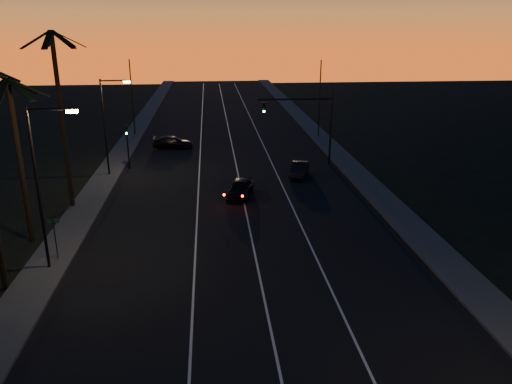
{
  "coord_description": "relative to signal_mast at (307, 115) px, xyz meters",
  "views": [
    {
      "loc": [
        -1.94,
        -5.76,
        12.9
      ],
      "look_at": [
        0.74,
        22.58,
        3.28
      ],
      "focal_mm": 35.0,
      "sensor_mm": 36.0,
      "label": 1
    }
  ],
  "objects": [
    {
      "name": "signal_post",
      "position": [
        -16.64,
        -0.01,
        -1.89
      ],
      "size": [
        0.28,
        0.37,
        4.2
      ],
      "color": "black",
      "rests_on": "ground"
    },
    {
      "name": "far_pole_right",
      "position": [
        3.86,
        12.01,
        -0.28
      ],
      "size": [
        0.14,
        0.14,
        9.0
      ],
      "primitive_type": "cylinder",
      "color": "black",
      "rests_on": "ground"
    },
    {
      "name": "lead_car",
      "position": [
        -6.83,
        -8.8,
        -4.08
      ],
      "size": [
        2.76,
        4.79,
        1.39
      ],
      "color": "black",
      "rests_on": "road"
    },
    {
      "name": "right_car",
      "position": [
        -1.27,
        -3.86,
        -4.13
      ],
      "size": [
        2.47,
        4.09,
        1.27
      ],
      "color": "black",
      "rests_on": "road"
    },
    {
      "name": "far_pole_left",
      "position": [
        -18.14,
        15.01,
        -0.28
      ],
      "size": [
        0.14,
        0.14,
        9.0
      ],
      "primitive_type": "cylinder",
      "color": "black",
      "rests_on": "ground"
    },
    {
      "name": "palm_far",
      "position": [
        -19.34,
        -9.99,
        2.83
      ],
      "size": [
        4.25,
        4.16,
        12.53
      ],
      "color": "black",
      "rests_on": "ground"
    },
    {
      "name": "palm_mid",
      "position": [
        -20.34,
        -15.99,
        1.47
      ],
      "size": [
        4.25,
        4.16,
        10.03
      ],
      "color": "black",
      "rests_on": "ground"
    },
    {
      "name": "lane_stripe_left",
      "position": [
        -10.14,
        -9.99,
        -4.76
      ],
      "size": [
        0.12,
        160.0,
        0.01
      ],
      "primitive_type": "cube",
      "color": "silver",
      "rests_on": "road"
    },
    {
      "name": "streetlight_left_far",
      "position": [
        -17.82,
        -1.99,
        0.28
      ],
      "size": [
        2.55,
        0.26,
        8.5
      ],
      "color": "black",
      "rests_on": "ground"
    },
    {
      "name": "streetlight_left_near",
      "position": [
        -17.84,
        -19.99,
        0.54
      ],
      "size": [
        2.55,
        0.26,
        9.0
      ],
      "color": "black",
      "rests_on": "ground"
    },
    {
      "name": "sidewalk_right",
      "position": [
        4.06,
        -9.99,
        -4.7
      ],
      "size": [
        2.4,
        170.0,
        0.16
      ],
      "primitive_type": "cube",
      "color": "#363633",
      "rests_on": "ground"
    },
    {
      "name": "lane_stripe_mid",
      "position": [
        -6.64,
        -9.99,
        -4.76
      ],
      "size": [
        0.12,
        160.0,
        0.01
      ],
      "primitive_type": "cube",
      "color": "silver",
      "rests_on": "road"
    },
    {
      "name": "cross_car",
      "position": [
        -13.11,
        7.97,
        -4.13
      ],
      "size": [
        4.59,
        2.3,
        1.28
      ],
      "color": "black",
      "rests_on": "road"
    },
    {
      "name": "signal_mast",
      "position": [
        0.0,
        0.0,
        0.0
      ],
      "size": [
        7.1,
        0.41,
        7.0
      ],
      "color": "black",
      "rests_on": "ground"
    },
    {
      "name": "road",
      "position": [
        -7.14,
        -9.99,
        -4.78
      ],
      "size": [
        20.0,
        170.0,
        0.01
      ],
      "primitive_type": "cube",
      "color": "black",
      "rests_on": "ground"
    },
    {
      "name": "sidewalk_left",
      "position": [
        -18.34,
        -9.99,
        -4.7
      ],
      "size": [
        2.4,
        170.0,
        0.16
      ],
      "primitive_type": "cube",
      "color": "#363633",
      "rests_on": "ground"
    },
    {
      "name": "street_sign",
      "position": [
        -17.94,
        -18.99,
        -3.13
      ],
      "size": [
        0.7,
        0.06,
        2.6
      ],
      "color": "black",
      "rests_on": "ground"
    },
    {
      "name": "lane_stripe_right",
      "position": [
        -3.14,
        -9.99,
        -4.76
      ],
      "size": [
        0.12,
        160.0,
        0.01
      ],
      "primitive_type": "cube",
      "color": "silver",
      "rests_on": "road"
    }
  ]
}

